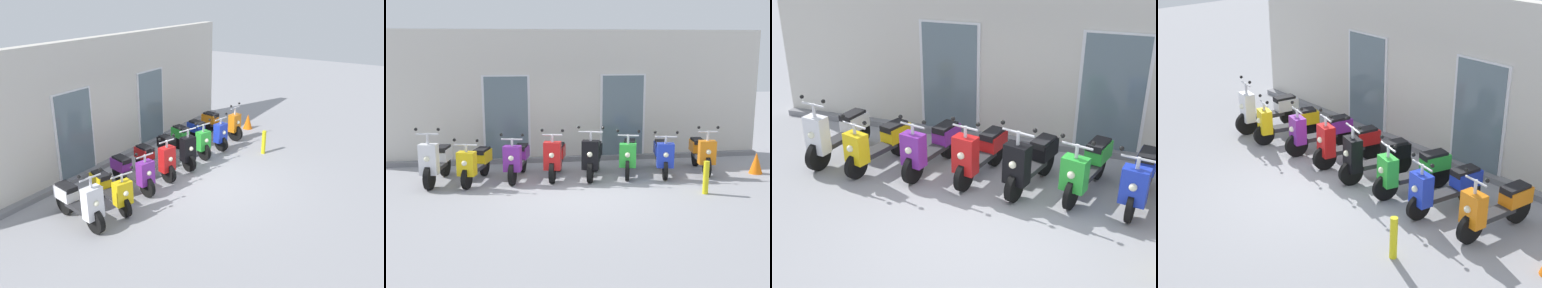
# 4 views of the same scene
# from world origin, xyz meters

# --- Properties ---
(ground_plane) EXTENTS (40.00, 40.00, 0.00)m
(ground_plane) POSITION_xyz_m (0.00, 0.00, 0.00)
(ground_plane) COLOR #939399
(storefront_facade) EXTENTS (10.73, 0.50, 3.45)m
(storefront_facade) POSITION_xyz_m (0.00, 2.96, 1.67)
(storefront_facade) COLOR beige
(storefront_facade) RESTS_ON ground_plane
(scooter_white) EXTENTS (0.64, 1.64, 1.34)m
(scooter_white) POSITION_xyz_m (-3.13, 1.08, 0.49)
(scooter_white) COLOR black
(scooter_white) RESTS_ON ground_plane
(scooter_yellow) EXTENTS (0.79, 1.53, 1.10)m
(scooter_yellow) POSITION_xyz_m (-2.27, 1.01, 0.45)
(scooter_yellow) COLOR black
(scooter_yellow) RESTS_ON ground_plane
(scooter_purple) EXTENTS (0.70, 1.61, 1.16)m
(scooter_purple) POSITION_xyz_m (-1.32, 1.17, 0.47)
(scooter_purple) COLOR black
(scooter_purple) RESTS_ON ground_plane
(scooter_red) EXTENTS (0.69, 1.54, 1.24)m
(scooter_red) POSITION_xyz_m (-0.44, 1.15, 0.48)
(scooter_red) COLOR black
(scooter_red) RESTS_ON ground_plane
(scooter_black) EXTENTS (0.79, 1.52, 1.29)m
(scooter_black) POSITION_xyz_m (0.44, 1.08, 0.49)
(scooter_black) COLOR black
(scooter_black) RESTS_ON ground_plane
(scooter_green) EXTENTS (0.77, 1.61, 1.18)m
(scooter_green) POSITION_xyz_m (1.33, 1.19, 0.48)
(scooter_green) COLOR black
(scooter_green) RESTS_ON ground_plane
(scooter_blue) EXTENTS (0.68, 1.59, 1.14)m
(scooter_blue) POSITION_xyz_m (2.14, 1.10, 0.47)
(scooter_blue) COLOR black
(scooter_blue) RESTS_ON ground_plane
(scooter_orange) EXTENTS (0.58, 1.64, 1.22)m
(scooter_orange) POSITION_xyz_m (3.15, 1.16, 0.48)
(scooter_orange) COLOR black
(scooter_orange) RESTS_ON ground_plane
(curb_bollard) EXTENTS (0.12, 0.12, 0.70)m
(curb_bollard) POSITION_xyz_m (2.54, -0.58, 0.35)
(curb_bollard) COLOR yellow
(curb_bollard) RESTS_ON ground_plane
(traffic_cone) EXTENTS (0.32, 0.32, 0.52)m
(traffic_cone) POSITION_xyz_m (4.40, 0.80, 0.26)
(traffic_cone) COLOR orange
(traffic_cone) RESTS_ON ground_plane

